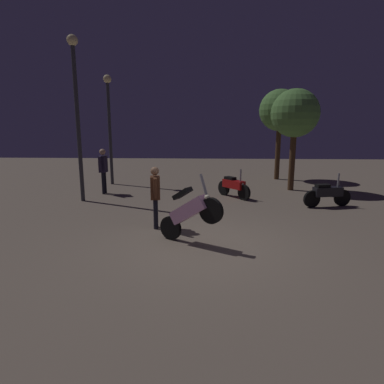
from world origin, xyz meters
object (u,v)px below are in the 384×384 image
at_px(motorcycle_red_parked_right, 234,186).
at_px(person_bystander_far, 103,167).
at_px(person_rider_beside, 155,192).
at_px(motorcycle_black_parked_left, 327,194).
at_px(streetlamp_near, 109,116).
at_px(motorcycle_pink_foreground, 190,212).
at_px(streetlamp_far, 76,100).

bearing_deg(motorcycle_red_parked_right, person_bystander_far, -133.78).
height_order(motorcycle_red_parked_right, person_bystander_far, person_bystander_far).
distance_m(motorcycle_red_parked_right, person_rider_beside, 4.49).
xyz_separation_m(motorcycle_black_parked_left, streetlamp_near, (-8.34, 3.92, 2.64)).
relative_size(motorcycle_pink_foreground, motorcycle_red_parked_right, 1.20).
height_order(motorcycle_pink_foreground, person_rider_beside, motorcycle_pink_foreground).
xyz_separation_m(person_rider_beside, person_bystander_far, (-2.73, 4.30, 0.10)).
bearing_deg(person_bystander_far, streetlamp_near, 103.26).
xyz_separation_m(person_bystander_far, streetlamp_far, (-0.37, -1.29, 2.41)).
bearing_deg(motorcycle_red_parked_right, motorcycle_black_parked_left, 28.52).
height_order(motorcycle_pink_foreground, motorcycle_red_parked_right, motorcycle_pink_foreground).
distance_m(motorcycle_pink_foreground, person_bystander_far, 6.58).
bearing_deg(motorcycle_black_parked_left, person_rider_beside, -167.20).
bearing_deg(motorcycle_pink_foreground, streetlamp_far, 166.50).
bearing_deg(streetlamp_near, streetlamp_far, -90.72).
bearing_deg(streetlamp_far, motorcycle_red_parked_right, 8.56).
distance_m(motorcycle_red_parked_right, streetlamp_near, 6.54).
xyz_separation_m(streetlamp_near, streetlamp_far, (-0.04, -3.47, 0.40)).
distance_m(motorcycle_pink_foreground, streetlamp_near, 8.92).
bearing_deg(streetlamp_far, person_bystander_far, 74.08).
relative_size(motorcycle_red_parked_right, streetlamp_near, 0.28).
distance_m(motorcycle_black_parked_left, person_bystander_far, 8.23).
height_order(motorcycle_black_parked_left, streetlamp_near, streetlamp_near).
bearing_deg(motorcycle_pink_foreground, person_bystander_far, 156.29).
xyz_separation_m(motorcycle_red_parked_right, streetlamp_near, (-5.37, 2.65, 2.64)).
xyz_separation_m(motorcycle_pink_foreground, streetlamp_far, (-4.05, 4.16, 2.73)).
height_order(motorcycle_black_parked_left, person_rider_beside, person_rider_beside).
height_order(motorcycle_pink_foreground, streetlamp_far, streetlamp_far).
height_order(person_rider_beside, streetlamp_near, streetlamp_near).
height_order(person_rider_beside, person_bystander_far, person_bystander_far).
distance_m(person_rider_beside, streetlamp_far, 5.00).
bearing_deg(person_bystander_far, motorcycle_pink_foreground, -51.22).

